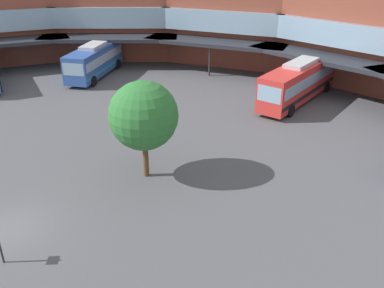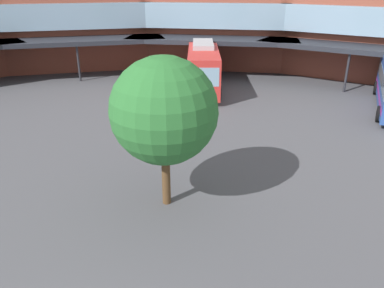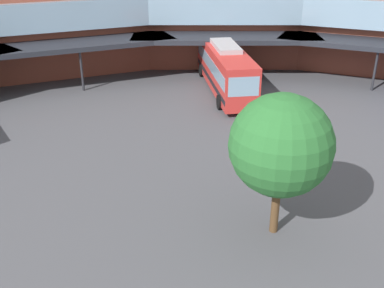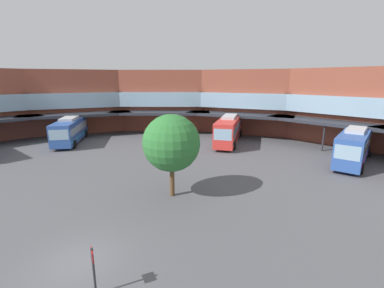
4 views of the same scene
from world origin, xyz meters
name	(u,v)px [view 2 (image 2 of 4)]	position (x,y,z in m)	size (l,w,h in m)	color
station_building	(204,29)	(0.00, 26.31, 5.17)	(80.75, 36.67, 10.30)	brown
bus_3	(203,64)	(-0.27, 28.18, 1.96)	(4.22, 12.46, 3.87)	red
plaza_tree	(164,111)	(0.68, 8.85, 4.20)	(4.32, 4.32, 6.38)	brown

